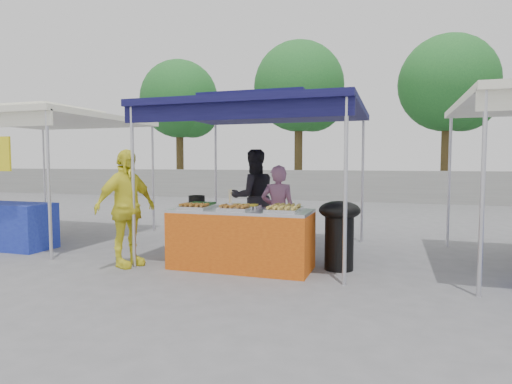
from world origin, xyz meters
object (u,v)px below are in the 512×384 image
(wok_burner, at_px, (339,229))
(customer_person, at_px, (126,208))
(cooking_pot, at_px, (197,200))
(helper_man, at_px, (254,197))
(vendor_table, at_px, (241,239))
(vendor_woman, at_px, (278,212))

(wok_burner, relative_size, customer_person, 0.58)
(cooking_pot, relative_size, customer_person, 0.15)
(helper_man, relative_size, customer_person, 1.03)
(vendor_table, distance_m, helper_man, 1.84)
(customer_person, bearing_deg, wok_burner, -56.56)
(vendor_table, distance_m, vendor_woman, 0.93)
(customer_person, bearing_deg, vendor_table, -57.39)
(vendor_table, height_order, wok_burner, wok_burner)
(vendor_table, bearing_deg, customer_person, -166.80)
(wok_burner, height_order, helper_man, helper_man)
(cooking_pot, xyz_separation_m, customer_person, (-0.77, -0.74, -0.07))
(cooking_pot, distance_m, helper_man, 1.47)
(cooking_pot, distance_m, vendor_woman, 1.29)
(cooking_pot, height_order, customer_person, customer_person)
(helper_man, bearing_deg, wok_burner, 107.93)
(vendor_table, height_order, vendor_woman, vendor_woman)
(vendor_table, relative_size, vendor_woman, 1.36)
(cooking_pot, height_order, helper_man, helper_man)
(vendor_woman, xyz_separation_m, customer_person, (-1.97, -1.20, 0.12))
(cooking_pot, bearing_deg, helper_man, 70.95)
(helper_man, height_order, customer_person, helper_man)
(vendor_woman, relative_size, customer_person, 0.86)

